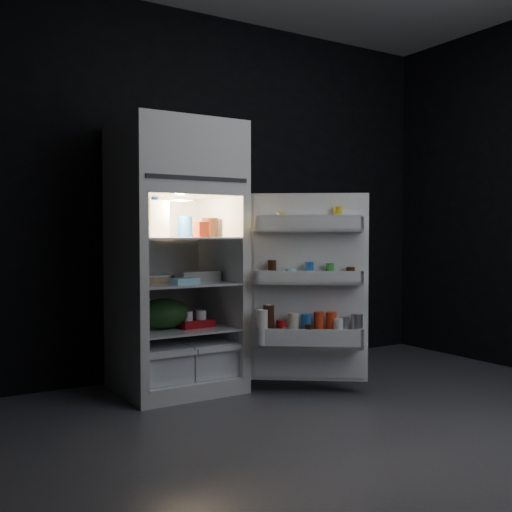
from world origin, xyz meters
TOP-DOWN VIEW (x-y plane):
  - floor at (0.00, 0.00)m, footprint 4.00×3.40m
  - wall_back at (0.00, 1.70)m, footprint 4.00×0.00m
  - refrigerator at (-0.51, 1.32)m, footprint 0.76×0.71m
  - fridge_door at (0.17, 0.72)m, footprint 0.69×0.58m
  - milk_jug at (-0.64, 1.33)m, footprint 0.15×0.15m
  - mayo_jar at (-0.42, 1.34)m, footprint 0.13×0.13m
  - jam_jar at (-0.25, 1.28)m, footprint 0.12×0.12m
  - amber_bottle at (-0.73, 1.39)m, footprint 0.10×0.10m
  - small_carton at (-0.40, 1.11)m, footprint 0.09×0.07m
  - egg_carton at (-0.38, 1.23)m, footprint 0.32×0.16m
  - pie at (-0.64, 1.40)m, footprint 0.31×0.31m
  - flat_package at (-0.53, 1.10)m, footprint 0.20×0.13m
  - wrapped_pkg at (-0.32, 1.43)m, footprint 0.12×0.11m
  - produce_bag at (-0.61, 1.26)m, footprint 0.40×0.36m
  - yogurt_tray at (-0.41, 1.20)m, footprint 0.25×0.15m
  - small_can_red at (-0.39, 1.42)m, footprint 0.10×0.10m
  - small_can_silver at (-0.27, 1.45)m, footprint 0.09×0.09m

SIDE VIEW (x-z plane):
  - floor at x=0.00m, z-range 0.00..0.00m
  - yogurt_tray at x=-0.41m, z-range 0.43..0.48m
  - small_can_red at x=-0.39m, z-range 0.43..0.52m
  - small_can_silver at x=-0.27m, z-range 0.43..0.52m
  - produce_bag at x=-0.61m, z-range 0.43..0.62m
  - fridge_door at x=0.17m, z-range 0.07..1.29m
  - pie at x=-0.64m, z-range 0.73..0.77m
  - flat_package at x=-0.53m, z-range 0.73..0.77m
  - wrapped_pkg at x=-0.32m, z-range 0.73..0.78m
  - egg_carton at x=-0.38m, z-range 0.73..0.80m
  - refrigerator at x=-0.51m, z-range 0.07..1.85m
  - small_carton at x=-0.40m, z-range 1.03..1.13m
  - jam_jar at x=-0.25m, z-range 1.03..1.16m
  - mayo_jar at x=-0.42m, z-range 1.03..1.17m
  - amber_bottle at x=-0.73m, z-range 1.03..1.25m
  - milk_jug at x=-0.64m, z-range 1.03..1.27m
  - wall_back at x=0.00m, z-range 0.00..2.70m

